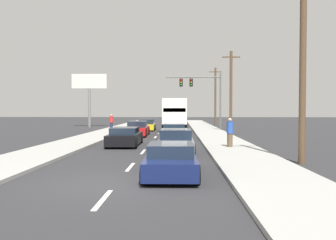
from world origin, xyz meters
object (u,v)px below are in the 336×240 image
object	(u,v)px
car_red	(138,129)
roadside_billboard	(89,88)
box_truck	(175,113)
utility_pole_mid	(231,91)
pedestrian_mid_block	(230,132)
car_green	(174,132)
car_yellow	(146,125)
traffic_signal_mast	(198,87)
utility_pole_far	(215,96)
car_navy	(171,160)
car_gray	(176,142)
pedestrian_near_corner	(111,122)
utility_pole_near	(303,57)
car_black	(125,137)

from	to	relation	value
car_red	roadside_billboard	world-z (taller)	roadside_billboard
box_truck	utility_pole_mid	xyz separation A→B (m)	(5.68, -0.89, 2.27)
pedestrian_mid_block	car_green	bearing A→B (deg)	117.91
car_yellow	traffic_signal_mast	bearing A→B (deg)	34.62
car_red	utility_pole_far	size ratio (longest dim) A/B	0.54
car_red	car_navy	bearing A→B (deg)	-79.44
car_gray	utility_pole_mid	world-z (taller)	utility_pole_mid
utility_pole_mid	utility_pole_far	world-z (taller)	utility_pole_far
car_gray	roadside_billboard	distance (m)	29.34
box_truck	roadside_billboard	size ratio (longest dim) A/B	1.18
pedestrian_near_corner	utility_pole_near	bearing A→B (deg)	-60.38
car_red	car_black	world-z (taller)	car_red
car_gray	car_navy	size ratio (longest dim) A/B	1.06
utility_pole_far	pedestrian_mid_block	size ratio (longest dim) A/B	4.95
car_green	utility_pole_near	xyz separation A→B (m)	(5.61, -11.68, 4.00)
utility_pole_far	car_navy	bearing A→B (deg)	-98.49
utility_pole_near	box_truck	bearing A→B (deg)	105.19
car_navy	traffic_signal_mast	xyz separation A→B (m)	(2.63, 29.98, 4.52)
box_truck	car_navy	world-z (taller)	box_truck
car_red	car_black	distance (m)	8.18
box_truck	pedestrian_near_corner	world-z (taller)	box_truck
car_yellow	utility_pole_mid	distance (m)	10.15
car_gray	utility_pole_mid	size ratio (longest dim) A/B	0.54
car_green	car_gray	distance (m)	8.13
utility_pole_near	traffic_signal_mast	bearing A→B (deg)	96.10
car_red	traffic_signal_mast	bearing A→B (deg)	63.51
pedestrian_near_corner	car_yellow	bearing A→B (deg)	14.95
utility_pole_mid	pedestrian_near_corner	size ratio (longest dim) A/B	4.91
car_navy	traffic_signal_mast	size ratio (longest dim) A/B	0.62
car_green	pedestrian_mid_block	bearing A→B (deg)	-62.09
car_green	roadside_billboard	distance (m)	22.17
car_red	car_green	world-z (taller)	car_red
car_red	car_navy	world-z (taller)	car_red
box_truck	car_navy	distance (m)	23.57
car_red	car_green	bearing A→B (deg)	-47.69
car_green	roadside_billboard	world-z (taller)	roadside_billboard
box_truck	car_yellow	bearing A→B (deg)	143.80
car_gray	roadside_billboard	xyz separation A→B (m)	(-11.69, 26.53, 4.53)
traffic_signal_mast	pedestrian_near_corner	xyz separation A→B (m)	(-9.70, -5.11, -4.08)
car_navy	pedestrian_mid_block	xyz separation A→B (m)	(3.29, 8.03, 0.45)
car_green	car_navy	bearing A→B (deg)	-89.76
box_truck	utility_pole_near	distance (m)	21.76
car_yellow	utility_pole_near	size ratio (longest dim) A/B	0.47
roadside_billboard	pedestrian_near_corner	bearing A→B (deg)	-60.38
car_black	roadside_billboard	world-z (taller)	roadside_billboard
car_green	car_black	bearing A→B (deg)	-124.38
car_red	traffic_signal_mast	distance (m)	14.13
utility_pole_far	traffic_signal_mast	bearing A→B (deg)	-111.13
car_red	car_gray	world-z (taller)	car_red
car_yellow	utility_pole_mid	size ratio (longest dim) A/B	0.50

